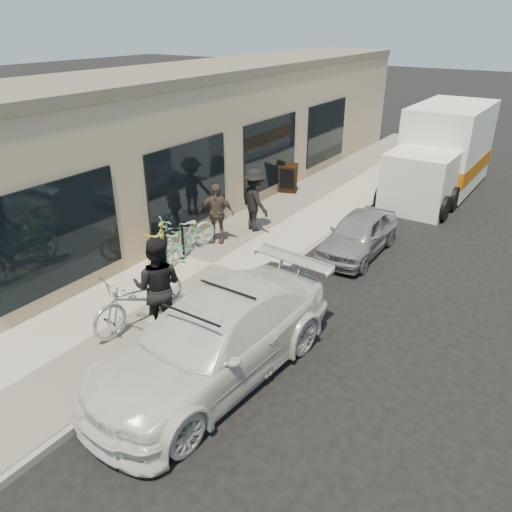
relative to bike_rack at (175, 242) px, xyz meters
The scene contains 17 objects.
ground 3.83m from the bike_rack, 42.74° to the right, with size 120.00×120.00×0.00m, color black.
sidewalk 1.08m from the bike_rack, 30.36° to the left, with size 3.00×34.00×0.15m, color #B2AEA0.
curb 2.44m from the bike_rack, 10.93° to the left, with size 0.12×34.00×0.13m, color gray.
storefront 6.14m from the bike_rack, 114.50° to the left, with size 3.60×20.00×4.22m.
bike_rack is the anchor object (origin of this frame).
sandwich_board 6.15m from the bike_rack, 94.18° to the left, with size 0.76×0.76×0.97m.
sedan_white 4.16m from the bike_rack, 39.15° to the right, with size 2.40×5.06×1.47m.
sedan_silver 4.64m from the bike_rack, 44.38° to the left, with size 1.26×3.13×1.07m, color #9C9CA1.
moving_truck 10.28m from the bike_rack, 69.50° to the left, with size 2.28×5.90×2.89m.
tandem_bike 2.65m from the bike_rack, 62.23° to the right, with size 0.75×2.14×1.12m, color silver.
woman_rider 2.24m from the bike_rack, 53.86° to the right, with size 0.55×0.36×1.50m, color #3B872D.
man_standing 2.94m from the bike_rack, 53.44° to the right, with size 0.93×0.73×1.92m, color black.
cruiser_bike_a 0.12m from the bike_rack, 66.71° to the left, with size 0.43×1.51×0.91m, color #8ACEBB.
cruiser_bike_b 0.71m from the bike_rack, 114.54° to the left, with size 0.66×1.88×0.99m, color #8ACEBB.
cruiser_bike_c 0.38m from the bike_rack, 130.13° to the right, with size 0.46×1.63×0.98m, color gold.
bystander_a 2.86m from the bike_rack, 81.24° to the left, with size 1.12×0.65×1.74m, color black.
bystander_b 1.59m from the bike_rack, 88.39° to the left, with size 0.93×0.39×1.58m, color brown.
Camera 1 is at (4.84, -5.41, 5.52)m, focal length 35.00 mm.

